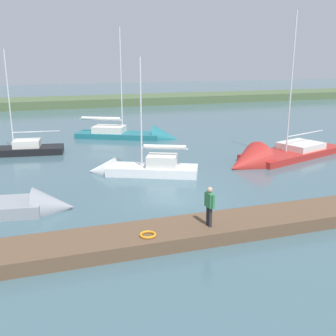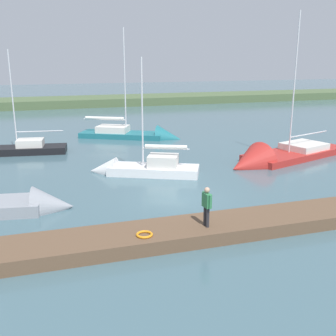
{
  "view_description": "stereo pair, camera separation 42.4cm",
  "coord_description": "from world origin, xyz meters",
  "px_view_note": "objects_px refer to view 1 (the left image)",
  "views": [
    {
      "loc": [
        7.05,
        19.11,
        7.26
      ],
      "look_at": [
        0.37,
        -0.94,
        1.47
      ],
      "focal_mm": 43.35,
      "sensor_mm": 36.0,
      "label": 1
    },
    {
      "loc": [
        6.65,
        19.24,
        7.26
      ],
      "look_at": [
        0.37,
        -0.94,
        1.47
      ],
      "focal_mm": 43.35,
      "sensor_mm": 36.0,
      "label": 2
    }
  ],
  "objects_px": {
    "sailboat_far_left": "(137,171)",
    "sailboat_behind_pier": "(4,153)",
    "sailboat_near_dock": "(135,137)",
    "sailboat_mid_channel": "(271,159)",
    "person_on_dock": "(209,204)",
    "life_ring_buoy": "(148,235)"
  },
  "relations": [
    {
      "from": "sailboat_far_left",
      "to": "sailboat_behind_pier",
      "type": "distance_m",
      "value": 11.94
    },
    {
      "from": "sailboat_near_dock",
      "to": "sailboat_far_left",
      "type": "distance_m",
      "value": 12.06
    },
    {
      "from": "sailboat_far_left",
      "to": "sailboat_mid_channel",
      "type": "bearing_deg",
      "value": -154.09
    },
    {
      "from": "sailboat_behind_pier",
      "to": "sailboat_mid_channel",
      "type": "bearing_deg",
      "value": 163.74
    },
    {
      "from": "sailboat_mid_channel",
      "to": "sailboat_behind_pier",
      "type": "height_order",
      "value": "sailboat_mid_channel"
    },
    {
      "from": "sailboat_mid_channel",
      "to": "person_on_dock",
      "type": "xyz_separation_m",
      "value": [
        9.52,
        10.44,
        1.38
      ]
    },
    {
      "from": "sailboat_near_dock",
      "to": "sailboat_mid_channel",
      "type": "height_order",
      "value": "sailboat_mid_channel"
    },
    {
      "from": "sailboat_mid_channel",
      "to": "person_on_dock",
      "type": "distance_m",
      "value": 14.2
    },
    {
      "from": "sailboat_near_dock",
      "to": "sailboat_far_left",
      "type": "relative_size",
      "value": 1.36
    },
    {
      "from": "sailboat_near_dock",
      "to": "person_on_dock",
      "type": "relative_size",
      "value": 6.59
    },
    {
      "from": "sailboat_near_dock",
      "to": "sailboat_mid_channel",
      "type": "relative_size",
      "value": 0.94
    },
    {
      "from": "life_ring_buoy",
      "to": "sailboat_mid_channel",
      "type": "relative_size",
      "value": 0.06
    },
    {
      "from": "sailboat_mid_channel",
      "to": "sailboat_behind_pier",
      "type": "distance_m",
      "value": 20.18
    },
    {
      "from": "sailboat_mid_channel",
      "to": "sailboat_behind_pier",
      "type": "relative_size",
      "value": 1.34
    },
    {
      "from": "life_ring_buoy",
      "to": "sailboat_near_dock",
      "type": "xyz_separation_m",
      "value": [
        -5.0,
        -22.13,
        -0.51
      ]
    },
    {
      "from": "sailboat_mid_channel",
      "to": "sailboat_far_left",
      "type": "bearing_deg",
      "value": -17.64
    },
    {
      "from": "sailboat_behind_pier",
      "to": "person_on_dock",
      "type": "height_order",
      "value": "sailboat_behind_pier"
    },
    {
      "from": "sailboat_mid_channel",
      "to": "person_on_dock",
      "type": "bearing_deg",
      "value": 28.94
    },
    {
      "from": "life_ring_buoy",
      "to": "sailboat_far_left",
      "type": "height_order",
      "value": "sailboat_far_left"
    },
    {
      "from": "person_on_dock",
      "to": "sailboat_mid_channel",
      "type": "bearing_deg",
      "value": -139.85
    },
    {
      "from": "life_ring_buoy",
      "to": "sailboat_far_left",
      "type": "relative_size",
      "value": 0.08
    },
    {
      "from": "sailboat_near_dock",
      "to": "person_on_dock",
      "type": "distance_m",
      "value": 22.16
    }
  ]
}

